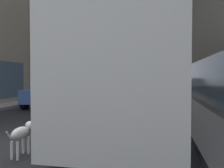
{
  "coord_description": "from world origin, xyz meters",
  "views": [
    {
      "loc": [
        3.61,
        -5.04,
        1.76
      ],
      "look_at": [
        1.12,
        7.21,
        1.4
      ],
      "focal_mm": 36.84,
      "sensor_mm": 36.0,
      "label": 1
    }
  ],
  "objects_px": {
    "car_silver_sedan": "(146,82)",
    "car_black_suv": "(148,82)",
    "transit_bus": "(138,77)",
    "dalmatian_dog": "(22,133)",
    "car_blue_hatchback": "(53,93)",
    "car_white_van": "(154,83)"
  },
  "relations": [
    {
      "from": "car_black_suv",
      "to": "dalmatian_dog",
      "type": "height_order",
      "value": "car_black_suv"
    },
    {
      "from": "car_blue_hatchback",
      "to": "dalmatian_dog",
      "type": "bearing_deg",
      "value": -68.19
    },
    {
      "from": "car_black_suv",
      "to": "car_silver_sedan",
      "type": "bearing_deg",
      "value": -90.0
    },
    {
      "from": "car_blue_hatchback",
      "to": "car_silver_sedan",
      "type": "xyz_separation_m",
      "value": [
        4.0,
        31.38,
        -0.0
      ]
    },
    {
      "from": "transit_bus",
      "to": "car_blue_hatchback",
      "type": "bearing_deg",
      "value": 144.99
    },
    {
      "from": "car_silver_sedan",
      "to": "car_blue_hatchback",
      "type": "bearing_deg",
      "value": -97.26
    },
    {
      "from": "transit_bus",
      "to": "car_blue_hatchback",
      "type": "xyz_separation_m",
      "value": [
        -5.6,
        3.92,
        -0.95
      ]
    },
    {
      "from": "car_black_suv",
      "to": "car_blue_hatchback",
      "type": "bearing_deg",
      "value": -95.88
    },
    {
      "from": "dalmatian_dog",
      "to": "car_blue_hatchback",
      "type": "bearing_deg",
      "value": 111.81
    },
    {
      "from": "car_black_suv",
      "to": "car_white_van",
      "type": "bearing_deg",
      "value": -82.38
    },
    {
      "from": "car_silver_sedan",
      "to": "transit_bus",
      "type": "bearing_deg",
      "value": -87.41
    },
    {
      "from": "dalmatian_dog",
      "to": "car_white_van",
      "type": "bearing_deg",
      "value": 86.47
    },
    {
      "from": "car_black_suv",
      "to": "transit_bus",
      "type": "bearing_deg",
      "value": -87.86
    },
    {
      "from": "car_silver_sedan",
      "to": "dalmatian_dog",
      "type": "distance_m",
      "value": 39.92
    },
    {
      "from": "car_blue_hatchback",
      "to": "car_white_van",
      "type": "distance_m",
      "value": 27.48
    },
    {
      "from": "transit_bus",
      "to": "dalmatian_dog",
      "type": "bearing_deg",
      "value": -115.34
    },
    {
      "from": "car_black_suv",
      "to": "dalmatian_dog",
      "type": "bearing_deg",
      "value": -90.71
    },
    {
      "from": "car_silver_sedan",
      "to": "dalmatian_dog",
      "type": "relative_size",
      "value": 4.07
    },
    {
      "from": "car_silver_sedan",
      "to": "car_black_suv",
      "type": "xyz_separation_m",
      "value": [
        0.0,
        7.48,
        0.0
      ]
    },
    {
      "from": "transit_bus",
      "to": "dalmatian_dog",
      "type": "distance_m",
      "value": 5.26
    },
    {
      "from": "car_blue_hatchback",
      "to": "dalmatian_dog",
      "type": "distance_m",
      "value": 9.2
    },
    {
      "from": "car_silver_sedan",
      "to": "car_black_suv",
      "type": "distance_m",
      "value": 7.48
    }
  ]
}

